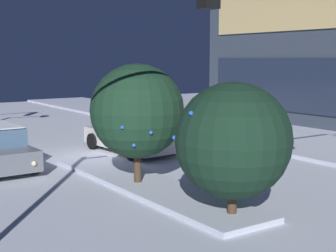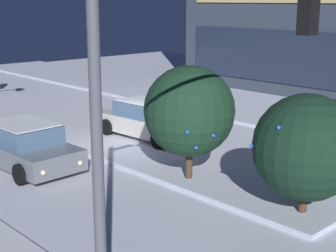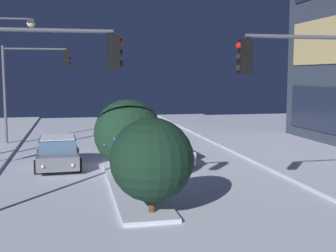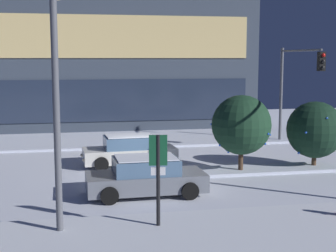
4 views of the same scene
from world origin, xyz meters
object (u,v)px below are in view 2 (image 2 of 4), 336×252
object	(u,v)px
car_far	(148,120)
traffic_light_corner_near_right	(208,68)
car_near	(23,146)
decorated_tree_median	(306,147)
decorated_tree_left_of_median	(189,111)

from	to	relation	value
car_far	traffic_light_corner_near_right	xyz separation A→B (m)	(9.16, -6.55, 3.55)
car_near	decorated_tree_median	world-z (taller)	decorated_tree_median
traffic_light_corner_near_right	decorated_tree_median	xyz separation A→B (m)	(-0.56, 4.29, -2.42)
car_near	traffic_light_corner_near_right	bearing A→B (deg)	-8.39
traffic_light_corner_near_right	decorated_tree_left_of_median	world-z (taller)	traffic_light_corner_near_right
car_far	traffic_light_corner_near_right	distance (m)	11.80
car_near	decorated_tree_median	xyz separation A→B (m)	(8.58, 3.20, 1.13)
decorated_tree_median	traffic_light_corner_near_right	bearing A→B (deg)	-82.50
car_far	decorated_tree_left_of_median	size ratio (longest dim) A/B	1.31
car_near	decorated_tree_median	bearing A→B (deg)	18.88
car_near	decorated_tree_left_of_median	size ratio (longest dim) A/B	1.30
car_near	traffic_light_corner_near_right	distance (m)	9.87
decorated_tree_left_of_median	traffic_light_corner_near_right	bearing A→B (deg)	-42.64
car_near	decorated_tree_median	size ratio (longest dim) A/B	1.46
decorated_tree_median	decorated_tree_left_of_median	size ratio (longest dim) A/B	0.89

